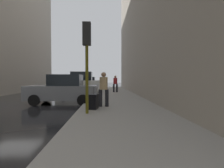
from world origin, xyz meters
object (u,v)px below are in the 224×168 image
at_px(pedestrian_in_tan_coat, 104,87).
at_px(parked_gray_coupe, 63,90).
at_px(parked_red_hatchback, 87,84).
at_px(pedestrian_in_red_jacket, 115,83).
at_px(parked_white_van, 80,84).
at_px(fire_hydrant, 95,93).
at_px(traffic_light, 87,48).
at_px(rolling_suitcase, 93,102).

bearing_deg(pedestrian_in_tan_coat, parked_gray_coupe, 139.00).
height_order(parked_red_hatchback, pedestrian_in_red_jacket, pedestrian_in_red_jacket).
height_order(parked_white_van, fire_hydrant, parked_white_van).
xyz_separation_m(parked_white_van, traffic_light, (1.85, -11.07, 1.73)).
bearing_deg(parked_gray_coupe, pedestrian_in_tan_coat, -41.00).
bearing_deg(parked_white_van, parked_gray_coupe, -90.00).
height_order(parked_red_hatchback, fire_hydrant, parked_red_hatchback).
xyz_separation_m(fire_hydrant, pedestrian_in_red_jacket, (1.81, 4.89, 0.61)).
xyz_separation_m(parked_gray_coupe, parked_red_hatchback, (0.00, 13.61, 0.00)).
bearing_deg(parked_gray_coupe, parked_white_van, 90.00).
distance_m(fire_hydrant, traffic_light, 6.51).
distance_m(parked_gray_coupe, pedestrian_in_red_jacket, 7.97).
relative_size(fire_hydrant, rolling_suitcase, 0.68).
bearing_deg(parked_gray_coupe, fire_hydrant, 50.79).
xyz_separation_m(parked_white_van, parked_red_hatchback, (0.00, 6.44, -0.18)).
bearing_deg(fire_hydrant, parked_gray_coupe, -129.21).
height_order(pedestrian_in_red_jacket, rolling_suitcase, pedestrian_in_red_jacket).
bearing_deg(rolling_suitcase, pedestrian_in_red_jacket, 81.04).
bearing_deg(fire_hydrant, parked_red_hatchback, 98.99).
distance_m(fire_hydrant, pedestrian_in_red_jacket, 5.25).
relative_size(traffic_light, pedestrian_in_red_jacket, 2.11).
xyz_separation_m(parked_gray_coupe, fire_hydrant, (1.80, 2.21, -0.35)).
relative_size(pedestrian_in_red_jacket, rolling_suitcase, 1.64).
height_order(parked_red_hatchback, pedestrian_in_tan_coat, pedestrian_in_tan_coat).
distance_m(parked_white_van, parked_red_hatchback, 6.44).
relative_size(parked_gray_coupe, parked_white_van, 0.92).
relative_size(pedestrian_in_tan_coat, pedestrian_in_red_jacket, 1.00).
relative_size(fire_hydrant, traffic_light, 0.20).
distance_m(parked_red_hatchback, pedestrian_in_red_jacket, 7.45).
bearing_deg(rolling_suitcase, parked_white_van, 101.47).
distance_m(parked_gray_coupe, parked_white_van, 7.18).
relative_size(parked_gray_coupe, traffic_light, 1.18).
bearing_deg(pedestrian_in_tan_coat, rolling_suitcase, -122.96).
distance_m(pedestrian_in_tan_coat, rolling_suitcase, 1.04).
bearing_deg(rolling_suitcase, parked_red_hatchback, 97.05).
height_order(parked_gray_coupe, pedestrian_in_red_jacket, pedestrian_in_red_jacket).
bearing_deg(rolling_suitcase, fire_hydrant, 92.65).
distance_m(traffic_light, pedestrian_in_red_jacket, 11.25).
bearing_deg(parked_white_van, pedestrian_in_tan_coat, -75.04).
height_order(parked_white_van, rolling_suitcase, parked_white_van).
bearing_deg(parked_white_van, rolling_suitcase, -78.53).
distance_m(traffic_light, pedestrian_in_tan_coat, 2.47).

